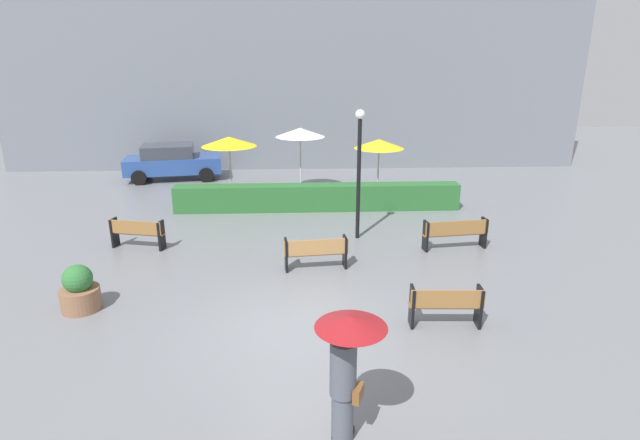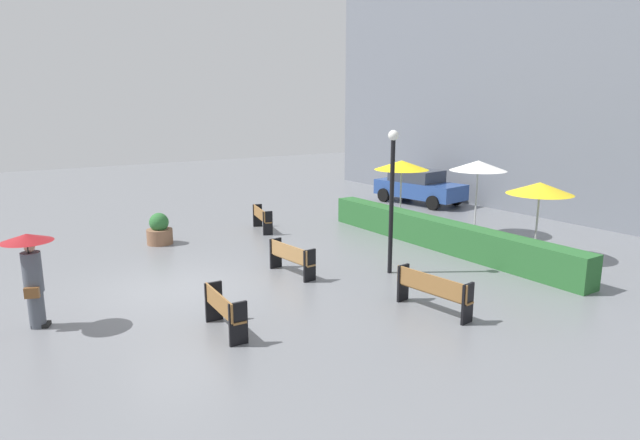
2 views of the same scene
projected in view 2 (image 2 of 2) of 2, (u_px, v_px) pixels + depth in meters
The scene contains 14 objects.
ground_plane at pixel (177, 289), 13.48m from camera, with size 60.00×60.00×0.00m, color slate.
bench_near_right at pixel (223, 309), 10.83m from camera, with size 1.51×0.45×0.87m.
bench_far_left at pixel (261, 217), 19.68m from camera, with size 1.62×0.68×0.86m.
bench_mid_center at pixel (291, 257), 14.56m from camera, with size 1.69×0.54×0.86m.
bench_far_right at pixel (433, 289), 11.91m from camera, with size 1.92×0.57×0.88m.
pedestrian_with_umbrella at pixel (31, 266), 10.89m from camera, with size 1.00×1.00×2.02m.
planter_pot at pixel (159, 231), 17.81m from camera, with size 0.84×0.84×1.05m.
lamp_post at pixel (392, 187), 14.32m from camera, with size 0.28×0.28×3.90m.
patio_umbrella_yellow at pixel (402, 165), 20.15m from camera, with size 2.05×2.05×2.50m.
patio_umbrella_white at pixel (478, 166), 18.57m from camera, with size 1.95×1.95×2.65m.
patio_umbrella_yellow_far at pixel (540, 188), 15.74m from camera, with size 1.91×1.91×2.32m.
hedge_strip at pixel (440, 234), 17.25m from camera, with size 10.26×0.70×0.94m, color #28602D.
building_facade at pixel (570, 72), 20.89m from camera, with size 28.00×1.20×11.59m, color slate.
parked_car at pixel (419, 186), 25.14m from camera, with size 4.42×2.47×1.57m.
Camera 2 is at (12.68, -4.06, 4.54)m, focal length 30.15 mm.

